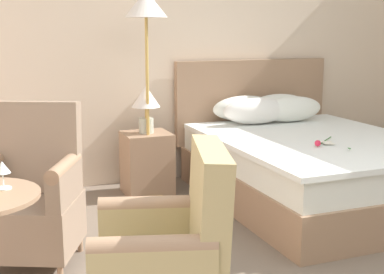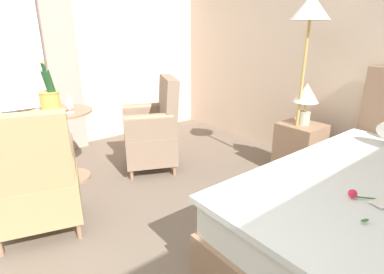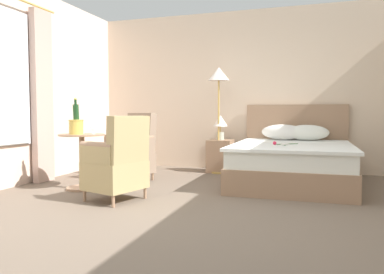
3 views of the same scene
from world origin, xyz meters
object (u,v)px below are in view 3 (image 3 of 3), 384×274
at_px(nightstand, 220,156).
at_px(wine_glass_near_edge, 81,127).
at_px(champagne_bucket, 76,124).
at_px(wine_glass_near_bucket, 93,127).
at_px(floor_lamp_brass, 219,83).
at_px(bed, 293,160).
at_px(bedside_lamp, 220,123).
at_px(armchair_by_window, 133,152).
at_px(side_table_round, 82,159).
at_px(armchair_facing_bed, 118,164).

distance_m(nightstand, wine_glass_near_edge, 2.44).
bearing_deg(nightstand, champagne_bucket, -125.19).
distance_m(nightstand, wine_glass_near_bucket, 2.37).
bearing_deg(floor_lamp_brass, bed, -24.55).
bearing_deg(floor_lamp_brass, bedside_lamp, 83.22).
xyz_separation_m(wine_glass_near_bucket, armchair_by_window, (0.17, 0.80, -0.40)).
distance_m(side_table_round, armchair_facing_bed, 0.89).
xyz_separation_m(wine_glass_near_edge, armchair_facing_bed, (0.86, -0.56, -0.40)).
bearing_deg(armchair_facing_bed, wine_glass_near_bucket, 142.23).
height_order(wine_glass_near_edge, armchair_by_window, armchair_by_window).
relative_size(side_table_round, wine_glass_near_edge, 5.20).
xyz_separation_m(side_table_round, wine_glass_near_bucket, (0.14, 0.05, 0.42)).
relative_size(floor_lamp_brass, champagne_bucket, 3.74).
relative_size(bed, armchair_facing_bed, 2.27).
xyz_separation_m(floor_lamp_brass, wine_glass_near_edge, (-1.48, -1.77, -0.69)).
distance_m(bedside_lamp, armchair_facing_bed, 2.54).
height_order(wine_glass_near_edge, armchair_facing_bed, armchair_facing_bed).
height_order(nightstand, champagne_bucket, champagne_bucket).
relative_size(champagne_bucket, wine_glass_near_edge, 3.37).
relative_size(bedside_lamp, armchair_facing_bed, 0.43).
xyz_separation_m(nightstand, wine_glass_near_bucket, (-1.27, -1.93, 0.55)).
bearing_deg(floor_lamp_brass, armchair_by_window, -136.04).
bearing_deg(wine_glass_near_edge, bed, 23.95).
distance_m(bed, armchair_facing_bed, 2.57).
relative_size(floor_lamp_brass, armchair_facing_bed, 1.82).
bearing_deg(nightstand, wine_glass_near_edge, -128.62).
distance_m(wine_glass_near_edge, armchair_by_window, 0.92).
xyz_separation_m(bedside_lamp, armchair_facing_bed, (-0.63, -2.42, -0.41)).
relative_size(nightstand, wine_glass_near_edge, 3.95).
height_order(side_table_round, wine_glass_near_edge, wine_glass_near_edge).
xyz_separation_m(bedside_lamp, champagne_bucket, (-1.44, -2.04, 0.03)).
bearing_deg(champagne_bucket, bedside_lamp, 54.81).
relative_size(wine_glass_near_bucket, wine_glass_near_edge, 0.94).
bearing_deg(nightstand, bedside_lamp, 180.00).
height_order(bedside_lamp, armchair_facing_bed, armchair_facing_bed).
distance_m(side_table_round, armchair_by_window, 0.91).
xyz_separation_m(bedside_lamp, armchair_by_window, (-1.09, -1.13, -0.42)).
distance_m(wine_glass_near_bucket, armchair_facing_bed, 0.90).
distance_m(bedside_lamp, floor_lamp_brass, 0.68).
bearing_deg(wine_glass_near_bucket, nightstand, 56.75).
bearing_deg(bed, armchair_by_window, -168.41).
height_order(floor_lamp_brass, armchair_facing_bed, floor_lamp_brass).
bearing_deg(bedside_lamp, floor_lamp_brass, -96.78).
distance_m(champagne_bucket, wine_glass_near_edge, 0.19).
relative_size(bed, armchair_by_window, 2.19).
relative_size(floor_lamp_brass, side_table_round, 2.43).
relative_size(nightstand, wine_glass_near_bucket, 4.22).
xyz_separation_m(side_table_round, armchair_facing_bed, (0.77, -0.44, 0.02)).
bearing_deg(armchair_by_window, wine_glass_near_edge, -118.33).
relative_size(champagne_bucket, armchair_by_window, 0.47).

